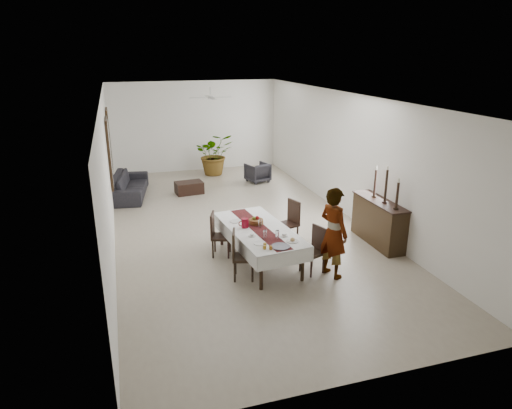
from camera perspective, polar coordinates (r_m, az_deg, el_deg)
name	(u,v)px	position (r m, az deg, el deg)	size (l,w,h in m)	color
floor	(238,226)	(11.53, -2.23, -2.69)	(6.00, 12.00, 0.00)	#B1A58D
ceiling	(237,96)	(10.79, -2.45, 13.35)	(6.00, 12.00, 0.02)	white
wall_back	(195,126)	(16.82, -7.65, 9.64)	(6.00, 0.02, 3.20)	white
wall_front	(363,275)	(5.79, 13.27, -8.63)	(6.00, 0.02, 3.20)	white
wall_left	(108,174)	(10.71, -18.07, 3.70)	(0.02, 12.00, 3.20)	white
wall_right	(349,156)	(12.14, 11.56, 5.94)	(0.02, 12.00, 3.20)	white
dining_table_top	(259,230)	(9.38, 0.34, -3.17)	(0.98, 2.35, 0.05)	black
table_leg_fl	(261,273)	(8.44, 0.65, -8.52)	(0.07, 0.07, 0.69)	black
table_leg_fr	(303,264)	(8.79, 5.85, -7.47)	(0.07, 0.07, 0.69)	black
table_leg_bl	(222,231)	(10.34, -4.32, -3.27)	(0.07, 0.07, 0.69)	black
table_leg_br	(257,225)	(10.63, 0.08, -2.60)	(0.07, 0.07, 0.69)	black
tablecloth_top	(259,228)	(9.37, 0.34, -3.00)	(1.16, 2.53, 0.01)	white
tablecloth_drape_left	(233,239)	(9.23, -2.94, -4.33)	(0.01, 2.53, 0.29)	silver
tablecloth_drape_right	(284,231)	(9.65, 3.47, -3.29)	(0.01, 2.53, 0.29)	silver
tablecloth_drape_near	(286,259)	(8.38, 3.77, -6.84)	(1.16, 0.01, 0.29)	white
tablecloth_drape_far	(237,215)	(10.51, -2.38, -1.38)	(1.16, 0.01, 0.29)	silver
table_runner	(259,228)	(9.37, 0.34, -2.96)	(0.34, 2.45, 0.00)	#5B1A1A
red_pitcher	(245,223)	(9.37, -1.39, -2.32)	(0.15, 0.15, 0.20)	maroon
pitcher_handle	(241,224)	(9.34, -1.87, -2.39)	(0.12, 0.12, 0.02)	maroon
wine_glass_near	(277,234)	(8.85, 2.68, -3.76)	(0.07, 0.07, 0.17)	white
wine_glass_mid	(265,234)	(8.84, 1.14, -3.75)	(0.07, 0.07, 0.17)	white
wine_glass_far	(260,223)	(9.40, 0.49, -2.35)	(0.07, 0.07, 0.17)	white
teacup_right	(284,235)	(8.98, 3.56, -3.79)	(0.09, 0.09, 0.06)	white
saucer_right	(284,236)	(8.99, 3.55, -3.93)	(0.15, 0.15, 0.01)	white
teacup_left	(252,235)	(8.96, -0.52, -3.81)	(0.09, 0.09, 0.06)	white
saucer_left	(252,236)	(8.97, -0.52, -3.95)	(0.15, 0.15, 0.01)	silver
plate_near_right	(292,241)	(8.76, 4.58, -4.57)	(0.24, 0.24, 0.01)	silver
bread_near_right	(293,240)	(8.75, 4.59, -4.41)	(0.09, 0.09, 0.09)	tan
plate_near_left	(260,243)	(8.63, 0.48, -4.87)	(0.24, 0.24, 0.01)	white
plate_far_left	(235,221)	(9.72, -2.62, -2.11)	(0.24, 0.24, 0.01)	silver
serving_tray	(281,246)	(8.50, 3.10, -5.26)	(0.35, 0.35, 0.02)	#3B3A3F
jam_jar_a	(271,248)	(8.38, 1.86, -5.41)	(0.06, 0.06, 0.07)	#905215
jam_jar_b	(265,247)	(8.39, 1.08, -5.37)	(0.06, 0.06, 0.07)	#996916
jam_jar_c	(265,245)	(8.49, 1.11, -5.07)	(0.06, 0.06, 0.07)	#8C6114
fruit_basket	(256,222)	(9.58, 0.03, -2.15)	(0.29, 0.29, 0.10)	brown
fruit_red	(257,218)	(9.58, 0.14, -1.68)	(0.09, 0.09, 0.09)	maroon
fruit_green	(254,218)	(9.56, -0.26, -1.72)	(0.08, 0.08, 0.08)	olive
chair_right_near_seat	(312,253)	(9.11, 7.02, -6.03)	(0.40, 0.40, 0.05)	black
chair_right_near_leg_fl	(323,264)	(9.20, 8.40, -7.34)	(0.04, 0.04, 0.39)	black
chair_right_near_leg_fr	(312,258)	(9.41, 7.02, -6.66)	(0.04, 0.04, 0.39)	black
chair_right_near_leg_bl	(311,268)	(9.00, 6.91, -7.90)	(0.04, 0.04, 0.39)	black
chair_right_near_leg_br	(300,262)	(9.21, 5.53, -7.19)	(0.04, 0.04, 0.39)	black
chair_right_near_back	(319,238)	(9.12, 7.92, -4.19)	(0.40, 0.04, 0.50)	black
chair_right_far_seat	(287,225)	(10.42, 3.91, -2.53)	(0.42, 0.42, 0.05)	black
chair_right_far_leg_fl	(297,235)	(10.49, 5.21, -3.78)	(0.04, 0.04, 0.41)	black
chair_right_far_leg_fr	(288,230)	(10.73, 4.02, -3.22)	(0.04, 0.04, 0.41)	black
chair_right_far_leg_bl	(286,238)	(10.28, 3.75, -4.22)	(0.04, 0.04, 0.41)	black
chair_right_far_leg_br	(276,233)	(10.53, 2.57, -3.63)	(0.04, 0.04, 0.41)	black
chair_right_far_back	(294,211)	(10.44, 4.76, -0.84)	(0.42, 0.04, 0.53)	black
chair_left_near_seat	(244,258)	(8.81, -1.55, -6.66)	(0.41, 0.41, 0.05)	black
chair_left_near_leg_fl	(235,264)	(9.07, -2.59, -7.50)	(0.04, 0.04, 0.41)	black
chair_left_near_leg_fr	(235,272)	(8.77, -2.68, -8.47)	(0.04, 0.04, 0.41)	black
chair_left_near_leg_bl	(253,264)	(9.06, -0.44, -7.50)	(0.04, 0.04, 0.41)	black
chair_left_near_leg_br	(252,272)	(8.76, -0.45, -8.48)	(0.04, 0.04, 0.41)	black
chair_left_near_back	(234,244)	(8.70, -2.81, -4.98)	(0.41, 0.04, 0.53)	black
chair_left_far_seat	(221,237)	(9.80, -4.36, -4.05)	(0.41, 0.41, 0.05)	black
chair_left_far_leg_fl	(215,243)	(10.06, -5.15, -4.84)	(0.04, 0.04, 0.40)	black
chair_left_far_leg_fr	(213,249)	(9.76, -5.42, -5.61)	(0.04, 0.04, 0.40)	black
chair_left_far_leg_bl	(230,243)	(10.02, -3.27, -4.89)	(0.04, 0.04, 0.40)	black
chair_left_far_leg_br	(228,250)	(9.72, -3.47, -5.67)	(0.04, 0.04, 0.40)	black
chair_left_far_back	(212,225)	(9.72, -5.48, -2.52)	(0.41, 0.04, 0.52)	black
woman	(333,233)	(8.86, 9.66, -3.49)	(0.65, 0.43, 1.80)	gray
sideboard_body	(378,223)	(10.73, 15.05, -2.20)	(0.44, 1.65, 0.99)	black
sideboard_top	(380,201)	(10.56, 15.28, 0.39)	(0.48, 1.72, 0.03)	black
candlestick_near_base	(396,208)	(10.08, 17.09, -0.46)	(0.11, 0.11, 0.03)	black
candlestick_near_shaft	(397,195)	(9.99, 17.25, 1.11)	(0.05, 0.05, 0.55)	black
candlestick_near_candle	(399,181)	(9.90, 17.43, 2.87)	(0.04, 0.04, 0.09)	white
candlestick_mid_base	(385,202)	(10.42, 15.77, 0.29)	(0.11, 0.11, 0.03)	black
candlestick_mid_shaft	(386,186)	(10.31, 15.95, 2.26)	(0.05, 0.05, 0.71)	black
candlestick_mid_candle	(388,168)	(10.21, 16.15, 4.42)	(0.04, 0.04, 0.09)	white
candlestick_far_base	(374,196)	(10.77, 14.53, 1.00)	(0.11, 0.11, 0.03)	black
candlestick_far_shaft	(375,183)	(10.69, 14.67, 2.63)	(0.05, 0.05, 0.60)	black
candlestick_far_candle	(376,168)	(10.60, 14.83, 4.43)	(0.04, 0.04, 0.09)	beige
sofa	(129,185)	(14.29, -15.54, 2.33)	(2.33, 0.91, 0.68)	#252227
armchair	(258,173)	(15.33, 0.20, 4.02)	(0.68, 0.70, 0.63)	#2D2A30
coffee_table	(189,188)	(14.24, -8.35, 2.10)	(0.82, 0.55, 0.36)	black
potted_plant	(214,154)	(16.24, -5.21, 6.31)	(1.33, 1.15, 1.47)	#2B4E1F
mirror_frame_near	(109,153)	(12.86, -17.87, 6.12)	(0.06, 1.05, 1.85)	black
mirror_glass_near	(111,153)	(12.86, -17.71, 6.14)	(0.01, 0.90, 1.70)	silver
mirror_frame_far	(109,139)	(14.92, -17.88, 7.77)	(0.06, 1.05, 1.85)	black
mirror_glass_far	(110,139)	(14.92, -17.75, 7.78)	(0.01, 0.90, 1.70)	white
fan_rod	(210,90)	(13.71, -5.73, 14.00)	(0.04, 0.04, 0.20)	silver
fan_hub	(211,97)	(13.72, -5.70, 13.17)	(0.16, 0.16, 0.08)	silver
fan_blade_n	(208,96)	(14.07, -6.00, 13.29)	(0.10, 0.55, 0.01)	silver
fan_blade_s	(213,99)	(13.38, -5.39, 13.04)	(0.10, 0.55, 0.01)	silver
fan_blade_e	(222,97)	(13.80, -4.24, 13.24)	(0.55, 0.10, 0.01)	silver
fan_blade_w	(199,98)	(13.66, -7.18, 13.09)	(0.55, 0.10, 0.01)	silver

